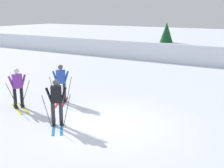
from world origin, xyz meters
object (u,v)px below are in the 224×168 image
skier_purple (17,86)px  skier_blue (61,82)px  conifer_far_right (166,39)px  skier_black (56,101)px

skier_purple → skier_blue: bearing=58.4°
skier_blue → skier_purple: bearing=-121.6°
skier_purple → conifer_far_right: size_ratio=0.55×
skier_purple → skier_blue: 1.89m
skier_blue → conifer_far_right: (-0.37, 13.15, 0.88)m
skier_black → conifer_far_right: size_ratio=0.55×
conifer_far_right → skier_purple: bearing=-92.4°
skier_black → conifer_far_right: (-2.15, 15.41, 0.88)m
skier_purple → conifer_far_right: bearing=87.6°
skier_black → skier_blue: 2.88m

